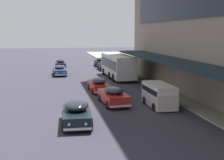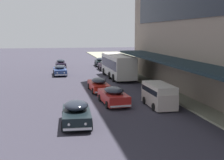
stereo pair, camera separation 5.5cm
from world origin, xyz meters
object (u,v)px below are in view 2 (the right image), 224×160
object	(u,v)px
sedan_lead_near	(99,84)
vw_van	(158,94)
transit_bus_kerbside_front	(118,65)
sedan_oncoming_rear	(100,62)
sedan_lead_mid	(105,65)
sedan_far_back	(60,70)
sedan_second_mid	(113,96)
sedan_trailing_mid	(76,113)
sedan_oncoming_front	(61,64)

from	to	relation	value
sedan_lead_near	vw_van	world-z (taller)	vw_van
transit_bus_kerbside_front	sedan_oncoming_rear	world-z (taller)	transit_bus_kerbside_front
sedan_lead_mid	sedan_lead_near	distance (m)	19.08
sedan_lead_mid	vw_van	distance (m)	26.45
sedan_far_back	sedan_oncoming_rear	bearing A→B (deg)	55.12
transit_bus_kerbside_front	sedan_second_mid	size ratio (longest dim) A/B	2.16
sedan_far_back	vw_van	world-z (taller)	vw_van
sedan_trailing_mid	vw_van	world-z (taller)	vw_van
sedan_trailing_mid	sedan_oncoming_rear	distance (m)	37.21
sedan_lead_near	vw_van	size ratio (longest dim) A/B	1.08
sedan_lead_mid	sedan_trailing_mid	size ratio (longest dim) A/B	0.96
sedan_lead_mid	vw_van	xyz separation A→B (m)	(0.06, -26.45, 0.33)
sedan_lead_mid	sedan_far_back	bearing A→B (deg)	-146.34
sedan_oncoming_rear	vw_van	xyz separation A→B (m)	(-0.18, -32.59, 0.32)
transit_bus_kerbside_front	sedan_oncoming_front	xyz separation A→B (m)	(-7.29, 14.21, -1.10)
sedan_far_back	sedan_lead_near	xyz separation A→B (m)	(3.67, -13.65, 0.00)
transit_bus_kerbside_front	sedan_lead_mid	size ratio (longest dim) A/B	2.45
sedan_oncoming_front	sedan_oncoming_rear	xyz separation A→B (m)	(7.34, 1.33, 0.04)
transit_bus_kerbside_front	sedan_trailing_mid	distance (m)	22.21
transit_bus_kerbside_front	sedan_trailing_mid	world-z (taller)	transit_bus_kerbside_front
sedan_far_back	sedan_trailing_mid	world-z (taller)	sedan_trailing_mid
sedan_lead_mid	sedan_trailing_mid	xyz separation A→B (m)	(-7.17, -30.33, 0.02)
transit_bus_kerbside_front	sedan_far_back	distance (m)	8.95
sedan_lead_mid	sedan_oncoming_rear	bearing A→B (deg)	87.81
sedan_lead_near	vw_van	xyz separation A→B (m)	(3.94, -7.77, 0.36)
transit_bus_kerbside_front	sedan_oncoming_rear	bearing A→B (deg)	89.81
sedan_oncoming_front	vw_van	bearing A→B (deg)	-77.09
sedan_far_back	sedan_oncoming_rear	distance (m)	13.61
vw_van	sedan_far_back	bearing A→B (deg)	109.56
sedan_second_mid	vw_van	xyz separation A→B (m)	(3.58, -1.52, 0.31)
sedan_lead_near	vw_van	bearing A→B (deg)	-63.12
sedan_far_back	sedan_trailing_mid	size ratio (longest dim) A/B	1.11
sedan_oncoming_front	sedan_lead_near	bearing A→B (deg)	-82.18
sedan_lead_near	sedan_second_mid	bearing A→B (deg)	-86.68
sedan_lead_near	sedan_second_mid	xyz separation A→B (m)	(0.36, -6.25, 0.04)
sedan_far_back	sedan_second_mid	xyz separation A→B (m)	(4.03, -19.90, 0.05)
transit_bus_kerbside_front	sedan_oncoming_front	size ratio (longest dim) A/B	2.46
sedan_oncoming_front	sedan_second_mid	xyz separation A→B (m)	(3.59, -29.74, 0.05)
sedan_far_back	sedan_second_mid	size ratio (longest dim) A/B	1.01
vw_van	sedan_second_mid	bearing A→B (deg)	157.00
sedan_far_back	transit_bus_kerbside_front	bearing A→B (deg)	-29.49
sedan_trailing_mid	transit_bus_kerbside_front	bearing A→B (deg)	70.64
sedan_second_mid	sedan_trailing_mid	bearing A→B (deg)	-124.10
sedan_lead_near	sedan_far_back	bearing A→B (deg)	105.05
sedan_lead_mid	sedan_trailing_mid	distance (m)	31.17
sedan_lead_near	sedan_trailing_mid	size ratio (longest dim) A/B	1.09
sedan_far_back	sedan_oncoming_rear	world-z (taller)	sedan_oncoming_rear
sedan_far_back	sedan_trailing_mid	bearing A→B (deg)	-89.14
sedan_oncoming_front	sedan_lead_near	size ratio (longest dim) A/B	0.88
vw_van	sedan_oncoming_front	bearing A→B (deg)	102.91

